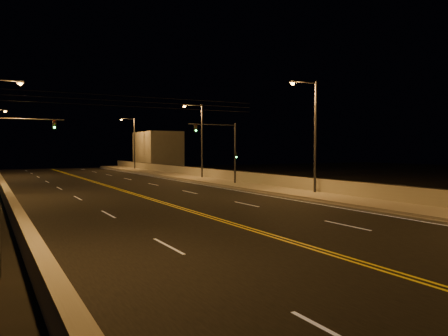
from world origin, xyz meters
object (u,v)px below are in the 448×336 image
streetlight_2 (200,136)px  traffic_signal_right (226,146)px  streetlight_3 (133,140)px  traffic_signal_left (9,146)px  streetlight_4 (4,97)px  streetlight_1 (312,130)px

streetlight_2 → traffic_signal_right: 9.24m
streetlight_3 → traffic_signal_left: 40.57m
streetlight_4 → streetlight_1: bearing=29.8°
streetlight_2 → streetlight_3: (0.00, 26.06, 0.00)m
streetlight_3 → streetlight_4: 62.00m
streetlight_1 → streetlight_2: same height
streetlight_2 → streetlight_4: size_ratio=1.00×
streetlight_1 → streetlight_2: 19.86m
streetlight_3 → streetlight_1: bearing=-90.0°
traffic_signal_right → traffic_signal_left: same height
traffic_signal_right → streetlight_4: bearing=-130.8°
streetlight_2 → streetlight_1: bearing=-90.0°
traffic_signal_right → streetlight_1: bearing=-82.1°
traffic_signal_right → traffic_signal_left: (-18.80, 0.00, 0.00)m
streetlight_1 → streetlight_4: size_ratio=1.00×
traffic_signal_right → streetlight_2: bearing=80.5°
streetlight_2 → traffic_signal_right: size_ratio=1.43×
streetlight_3 → streetlight_2: bearing=-90.0°
streetlight_1 → traffic_signal_right: size_ratio=1.43×
streetlight_1 → streetlight_2: (0.00, 19.86, 0.00)m
streetlight_1 → traffic_signal_left: bearing=151.9°
streetlight_4 → traffic_signal_left: bearing=87.2°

